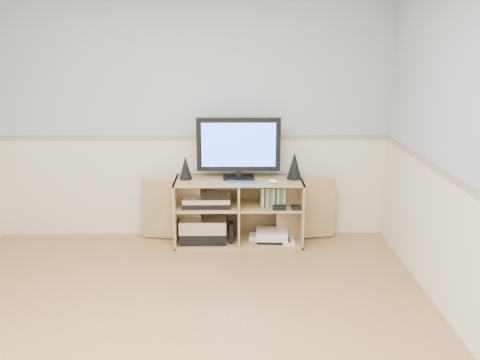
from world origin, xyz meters
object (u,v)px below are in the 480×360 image
monitor (239,146)px  media_cabinet (239,209)px  game_consoles (271,236)px  keyboard (241,183)px

monitor → media_cabinet: bearing=90.0°
media_cabinet → game_consoles: media_cabinet is taller
media_cabinet → monitor: 0.64m
monitor → keyboard: bearing=-82.9°
keyboard → media_cabinet: bearing=104.2°
monitor → keyboard: 0.37m
monitor → game_consoles: size_ratio=1.80×
keyboard → game_consoles: bearing=30.5°
game_consoles → keyboard: bearing=-156.9°
monitor → game_consoles: 0.96m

